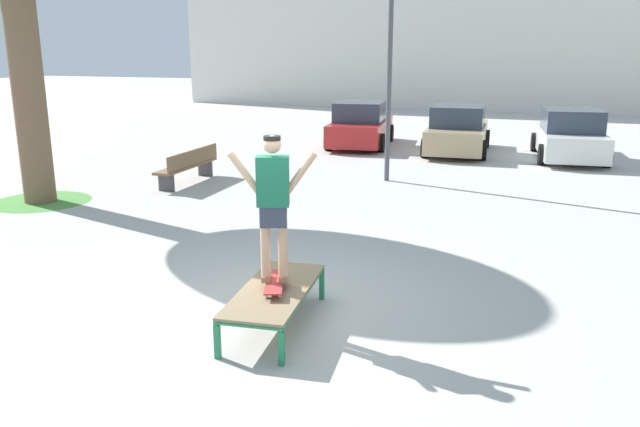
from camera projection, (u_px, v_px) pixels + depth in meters
name	position (u px, v px, depth m)	size (l,w,h in m)	color
ground_plane	(256.00, 307.00, 7.94)	(120.00, 120.00, 0.00)	#B7B5AD
building_facade	(570.00, 0.00, 32.66)	(43.47, 4.00, 11.43)	silver
skate_box	(275.00, 292.00, 7.31)	(1.00, 1.98, 0.46)	#237A4C
skateboard	(275.00, 282.00, 7.28)	(0.47, 0.82, 0.09)	#B23333
skater	(273.00, 199.00, 7.03)	(0.96, 0.43, 1.69)	tan
grass_patch_near_left	(41.00, 201.00, 13.51)	(2.07, 2.07, 0.01)	#519342
car_red	(361.00, 125.00, 21.31)	(2.34, 4.39, 1.50)	red
car_tan	(458.00, 131.00, 19.87)	(2.15, 4.31, 1.50)	tan
car_white	(570.00, 136.00, 18.68)	(2.28, 4.37, 1.50)	silver
park_bench	(189.00, 165.00, 15.27)	(0.57, 2.42, 0.83)	brown
light_post	(391.00, 21.00, 14.75)	(0.36, 0.36, 5.83)	#4C4C51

